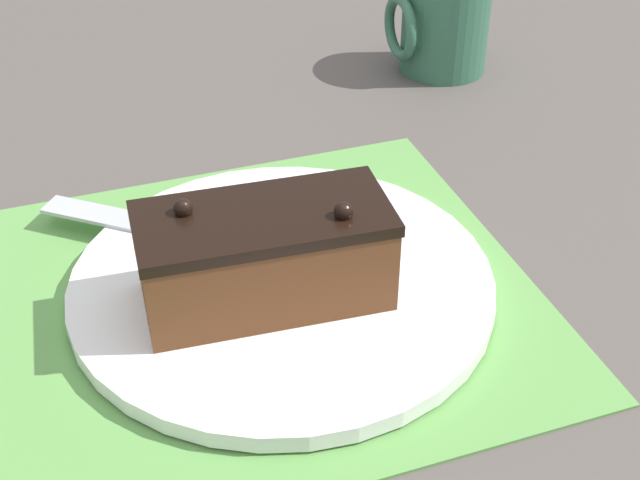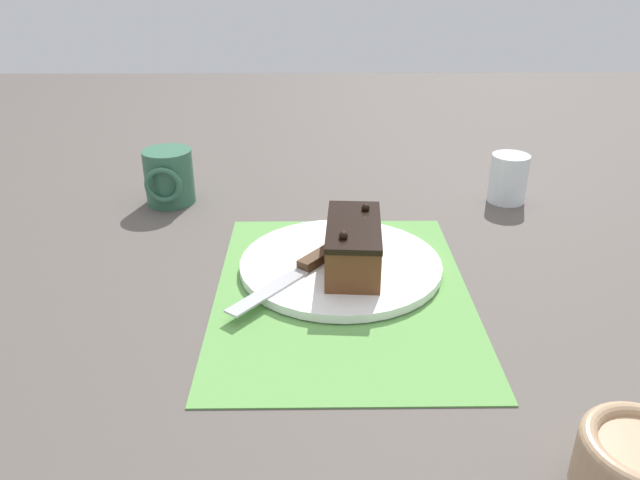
{
  "view_description": "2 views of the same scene",
  "coord_description": "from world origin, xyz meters",
  "px_view_note": "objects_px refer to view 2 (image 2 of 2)",
  "views": [
    {
      "loc": [
        0.07,
        0.46,
        0.39
      ],
      "look_at": [
        -0.08,
        0.02,
        0.05
      ],
      "focal_mm": 50.0,
      "sensor_mm": 36.0,
      "label": 1
    },
    {
      "loc": [
        0.72,
        -0.04,
        0.43
      ],
      "look_at": [
        -0.09,
        -0.03,
        0.04
      ],
      "focal_mm": 35.0,
      "sensor_mm": 36.0,
      "label": 2
    }
  ],
  "objects_px": {
    "cake_plate": "(340,264)",
    "chocolate_cake": "(353,245)",
    "serving_knife": "(301,269)",
    "coffee_mug": "(169,177)",
    "small_bowl": "(640,465)",
    "drinking_glass": "(508,178)"
  },
  "relations": [
    {
      "from": "cake_plate",
      "to": "chocolate_cake",
      "type": "distance_m",
      "value": 0.05
    },
    {
      "from": "serving_knife",
      "to": "coffee_mug",
      "type": "relative_size",
      "value": 1.79
    },
    {
      "from": "coffee_mug",
      "to": "serving_knife",
      "type": "bearing_deg",
      "value": 39.29
    },
    {
      "from": "coffee_mug",
      "to": "cake_plate",
      "type": "bearing_deg",
      "value": 48.66
    },
    {
      "from": "cake_plate",
      "to": "serving_knife",
      "type": "distance_m",
      "value": 0.07
    },
    {
      "from": "cake_plate",
      "to": "serving_knife",
      "type": "xyz_separation_m",
      "value": [
        0.03,
        -0.06,
        0.01
      ]
    },
    {
      "from": "chocolate_cake",
      "to": "serving_knife",
      "type": "xyz_separation_m",
      "value": [
        0.02,
        -0.07,
        -0.03
      ]
    },
    {
      "from": "small_bowl",
      "to": "cake_plate",
      "type": "bearing_deg",
      "value": -149.45
    },
    {
      "from": "chocolate_cake",
      "to": "coffee_mug",
      "type": "xyz_separation_m",
      "value": [
        -0.27,
        -0.31,
        -0.0
      ]
    },
    {
      "from": "cake_plate",
      "to": "small_bowl",
      "type": "distance_m",
      "value": 0.47
    },
    {
      "from": "small_bowl",
      "to": "coffee_mug",
      "type": "height_order",
      "value": "coffee_mug"
    },
    {
      "from": "chocolate_cake",
      "to": "serving_knife",
      "type": "relative_size",
      "value": 0.95
    },
    {
      "from": "cake_plate",
      "to": "coffee_mug",
      "type": "bearing_deg",
      "value": -131.34
    },
    {
      "from": "cake_plate",
      "to": "drinking_glass",
      "type": "bearing_deg",
      "value": 129.81
    },
    {
      "from": "drinking_glass",
      "to": "coffee_mug",
      "type": "xyz_separation_m",
      "value": [
        0.0,
        -0.61,
        0.01
      ]
    },
    {
      "from": "small_bowl",
      "to": "drinking_glass",
      "type": "bearing_deg",
      "value": 173.53
    },
    {
      "from": "cake_plate",
      "to": "drinking_glass",
      "type": "relative_size",
      "value": 3.31
    },
    {
      "from": "cake_plate",
      "to": "chocolate_cake",
      "type": "relative_size",
      "value": 1.75
    },
    {
      "from": "cake_plate",
      "to": "drinking_glass",
      "type": "xyz_separation_m",
      "value": [
        -0.26,
        0.31,
        0.03
      ]
    },
    {
      "from": "cake_plate",
      "to": "drinking_glass",
      "type": "height_order",
      "value": "drinking_glass"
    },
    {
      "from": "drinking_glass",
      "to": "cake_plate",
      "type": "bearing_deg",
      "value": -50.19
    },
    {
      "from": "chocolate_cake",
      "to": "serving_knife",
      "type": "distance_m",
      "value": 0.08
    }
  ]
}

